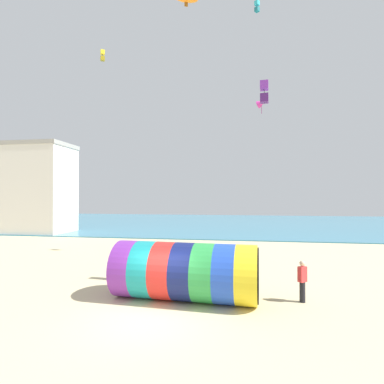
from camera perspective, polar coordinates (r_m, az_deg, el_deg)
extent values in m
plane|color=#CCBA8C|center=(11.99, -8.23, -22.89)|extent=(120.00, 120.00, 0.00)
cube|color=teal|center=(50.75, 5.16, -5.85)|extent=(120.00, 40.00, 0.10)
cylinder|color=purple|center=(14.33, -11.97, -13.98)|extent=(1.06, 2.54, 2.48)
cylinder|color=teal|center=(13.99, -8.59, -14.31)|extent=(1.06, 2.54, 2.48)
cylinder|color=red|center=(13.70, -5.05, -14.61)|extent=(1.06, 2.54, 2.48)
cylinder|color=navy|center=(13.46, -1.35, -14.86)|extent=(1.06, 2.54, 2.48)
cylinder|color=green|center=(13.28, 2.47, -15.06)|extent=(1.06, 2.54, 2.48)
cylinder|color=blue|center=(13.15, 6.39, -15.20)|extent=(1.06, 2.54, 2.48)
cylinder|color=yellow|center=(13.08, 10.37, -15.27)|extent=(1.06, 2.54, 2.48)
cylinder|color=black|center=(13.07, 12.46, -15.28)|extent=(0.23, 2.28, 2.28)
cylinder|color=black|center=(14.21, 20.29, -17.43)|extent=(0.24, 0.24, 0.86)
cube|color=red|center=(14.01, 20.27, -14.47)|extent=(0.42, 0.40, 0.65)
sphere|color=beige|center=(13.91, 20.26, -12.63)|extent=(0.23, 0.23, 0.23)
cube|color=#2DB2C6|center=(25.88, 12.28, 31.70)|extent=(0.40, 0.40, 0.31)
cube|color=#1B6B77|center=(25.64, 12.28, 30.84)|extent=(0.40, 0.40, 0.31)
cylinder|color=black|center=(25.76, 12.28, 31.27)|extent=(0.02, 0.02, 0.82)
cube|color=yellow|center=(29.12, -16.66, 24.13)|extent=(0.46, 0.46, 0.36)
cube|color=olive|center=(28.90, -16.67, 23.17)|extent=(0.46, 0.46, 0.36)
cylinder|color=black|center=(29.01, -16.67, 23.65)|extent=(0.02, 0.02, 0.95)
cube|color=purple|center=(15.74, 13.59, 19.11)|extent=(0.43, 0.43, 0.42)
cube|color=#4C1E6B|center=(15.54, 13.60, 16.95)|extent=(0.43, 0.43, 0.42)
cylinder|color=black|center=(15.64, 13.60, 18.04)|extent=(0.02, 0.02, 1.11)
cone|color=#D1339E|center=(20.83, 13.12, 16.19)|extent=(0.81, 0.75, 0.65)
cylinder|color=#7D1E5E|center=(20.72, 13.12, 15.07)|extent=(0.03, 0.03, 0.56)
cube|color=#8F4F12|center=(15.98, -1.12, 32.26)|extent=(0.15, 0.07, 0.28)
cube|color=silver|center=(41.96, -28.39, 0.28)|extent=(9.70, 5.39, 10.46)
cube|color=#9D9992|center=(42.41, -28.34, 7.70)|extent=(9.89, 5.50, 0.50)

